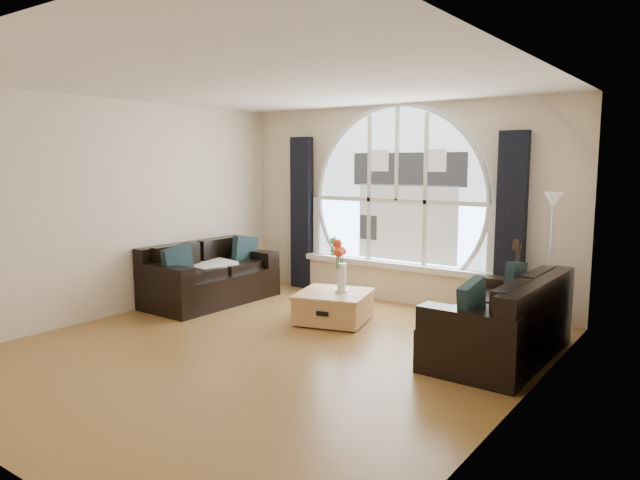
{
  "coord_description": "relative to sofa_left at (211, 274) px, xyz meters",
  "views": [
    {
      "loc": [
        3.82,
        -4.37,
        1.93
      ],
      "look_at": [
        0.0,
        0.9,
        1.05
      ],
      "focal_mm": 32.57,
      "sensor_mm": 36.0,
      "label": 1
    }
  ],
  "objects": [
    {
      "name": "ground",
      "position": [
        2.01,
        -1.11,
        -0.4
      ],
      "size": [
        5.0,
        5.5,
        0.01
      ],
      "primitive_type": "cube",
      "color": "brown",
      "rests_on": "ground"
    },
    {
      "name": "ceiling",
      "position": [
        2.01,
        -1.11,
        2.3
      ],
      "size": [
        5.0,
        5.5,
        0.01
      ],
      "primitive_type": "cube",
      "color": "silver",
      "rests_on": "ground"
    },
    {
      "name": "wall_back",
      "position": [
        2.01,
        1.64,
        0.95
      ],
      "size": [
        5.0,
        0.01,
        2.7
      ],
      "primitive_type": "cube",
      "color": "beige",
      "rests_on": "ground"
    },
    {
      "name": "wall_left",
      "position": [
        -0.49,
        -1.11,
        0.95
      ],
      "size": [
        0.01,
        5.5,
        2.7
      ],
      "primitive_type": "cube",
      "color": "beige",
      "rests_on": "ground"
    },
    {
      "name": "wall_right",
      "position": [
        4.51,
        -1.11,
        0.95
      ],
      "size": [
        0.01,
        5.5,
        2.7
      ],
      "primitive_type": "cube",
      "color": "beige",
      "rests_on": "ground"
    },
    {
      "name": "attic_slope",
      "position": [
        4.21,
        -1.11,
        1.95
      ],
      "size": [
        0.92,
        5.5,
        0.72
      ],
      "primitive_type": "cube",
      "color": "silver",
      "rests_on": "ground"
    },
    {
      "name": "arched_window",
      "position": [
        2.01,
        1.61,
        1.23
      ],
      "size": [
        2.6,
        0.06,
        2.15
      ],
      "primitive_type": "cube",
      "color": "silver",
      "rests_on": "wall_back"
    },
    {
      "name": "window_sill",
      "position": [
        2.01,
        1.54,
        0.11
      ],
      "size": [
        2.9,
        0.22,
        0.08
      ],
      "primitive_type": "cube",
      "color": "white",
      "rests_on": "wall_back"
    },
    {
      "name": "window_frame",
      "position": [
        2.01,
        1.58,
        1.23
      ],
      "size": [
        2.76,
        0.08,
        2.15
      ],
      "primitive_type": "cube",
      "color": "white",
      "rests_on": "wall_back"
    },
    {
      "name": "neighbor_house",
      "position": [
        2.16,
        1.59,
        1.1
      ],
      "size": [
        1.7,
        0.02,
        1.5
      ],
      "primitive_type": "cube",
      "color": "silver",
      "rests_on": "wall_back"
    },
    {
      "name": "curtain_left",
      "position": [
        0.41,
        1.52,
        0.75
      ],
      "size": [
        0.35,
        0.12,
        2.3
      ],
      "primitive_type": "cube",
      "color": "black",
      "rests_on": "ground"
    },
    {
      "name": "curtain_right",
      "position": [
        3.61,
        1.52,
        0.75
      ],
      "size": [
        0.35,
        0.12,
        2.3
      ],
      "primitive_type": "cube",
      "color": "black",
      "rests_on": "ground"
    },
    {
      "name": "sofa_left",
      "position": [
        0.0,
        0.0,
        0.0
      ],
      "size": [
        0.94,
        1.85,
        0.82
      ],
      "primitive_type": "cube",
      "rotation": [
        0.0,
        0.0,
        -0.01
      ],
      "color": "black",
      "rests_on": "ground"
    },
    {
      "name": "sofa_right",
      "position": [
        3.98,
        0.09,
        0.0
      ],
      "size": [
        0.96,
        1.86,
        0.82
      ],
      "primitive_type": "cube",
      "rotation": [
        0.0,
        0.0,
        -0.02
      ],
      "color": "black",
      "rests_on": "ground"
    },
    {
      "name": "coffee_chest",
      "position": [
        1.93,
        0.17,
        -0.2
      ],
      "size": [
        1.03,
        1.03,
        0.41
      ],
      "primitive_type": "cube",
      "rotation": [
        0.0,
        0.0,
        0.28
      ],
      "color": "tan",
      "rests_on": "ground"
    },
    {
      "name": "throw_blanket",
      "position": [
        -0.01,
        0.01,
        0.1
      ],
      "size": [
        0.66,
        0.66,
        0.1
      ],
      "primitive_type": "cube",
      "rotation": [
        0.0,
        0.0,
        -0.24
      ],
      "color": "silver",
      "rests_on": "sofa_left"
    },
    {
      "name": "vase_flowers",
      "position": [
        2.0,
        0.24,
        0.36
      ],
      "size": [
        0.24,
        0.24,
        0.7
      ],
      "primitive_type": "cube",
      "color": "white",
      "rests_on": "coffee_chest"
    },
    {
      "name": "floor_lamp",
      "position": [
        4.18,
        1.13,
        0.4
      ],
      "size": [
        0.24,
        0.24,
        1.6
      ],
      "primitive_type": "cube",
      "color": "#B2B2B2",
      "rests_on": "ground"
    },
    {
      "name": "guitar",
      "position": [
        3.81,
        1.19,
        0.13
      ],
      "size": [
        0.38,
        0.28,
        1.06
      ],
      "primitive_type": "cube",
      "rotation": [
        0.0,
        0.0,
        -0.11
      ],
      "color": "brown",
      "rests_on": "ground"
    },
    {
      "name": "potted_plant",
      "position": [
        0.98,
        1.54,
        0.29
      ],
      "size": [
        0.17,
        0.14,
        0.29
      ],
      "primitive_type": "imported",
      "rotation": [
        0.0,
        0.0,
        -0.28
      ],
      "color": "#1E6023",
      "rests_on": "window_sill"
    }
  ]
}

